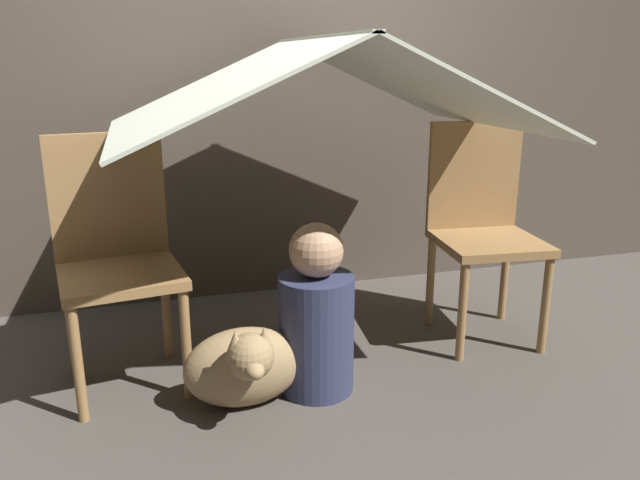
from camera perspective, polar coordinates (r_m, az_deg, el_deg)
name	(u,v)px	position (r m, az deg, el deg)	size (l,w,h in m)	color
ground_plane	(332,379)	(2.49, 1.14, -12.57)	(8.80, 8.80, 0.00)	#47423D
wall_back	(270,48)	(3.20, -4.61, 17.10)	(7.00, 0.05, 2.50)	#4C4238
chair_left	(116,251)	(2.44, -18.14, -0.96)	(0.48, 0.48, 0.94)	olive
chair_right	(482,222)	(2.82, 14.59, 1.63)	(0.46, 0.46, 0.94)	olive
sheet_canopy	(320,84)	(2.35, 0.00, 14.04)	(1.51, 1.15, 0.35)	silver
person_front	(316,319)	(2.31, -0.33, -7.22)	(0.28, 0.28, 0.65)	#2D3351
dog	(245,365)	(2.25, -6.91, -11.31)	(0.43, 0.37, 0.37)	#9E7F56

